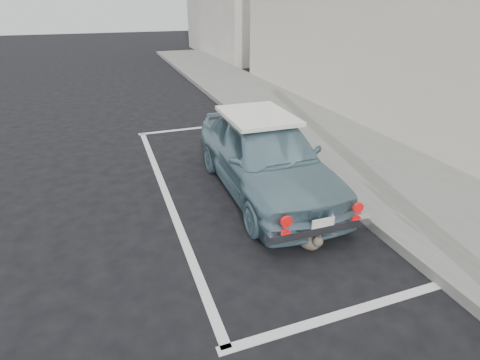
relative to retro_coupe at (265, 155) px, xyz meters
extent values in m
plane|color=black|center=(-0.81, -2.54, -0.69)|extent=(80.00, 80.00, 0.00)
cube|color=slate|center=(2.39, -0.54, -0.62)|extent=(2.80, 40.00, 0.15)
cube|color=black|center=(3.85, 1.46, 0.71)|extent=(0.10, 16.00, 2.40)
cube|color=silver|center=(-0.31, -3.04, -0.69)|extent=(3.00, 0.12, 0.01)
cube|color=silver|center=(-0.31, 3.96, -0.69)|extent=(3.00, 0.12, 0.01)
cube|color=silver|center=(-1.71, 0.46, -0.69)|extent=(0.12, 7.00, 0.01)
imported|color=slate|center=(0.00, 0.00, -0.01)|extent=(1.67, 4.03, 1.37)
cube|color=white|center=(0.01, 0.40, 0.61)|extent=(1.15, 1.54, 0.07)
cube|color=silver|center=(-0.03, -1.95, -0.31)|extent=(1.53, 0.14, 0.12)
cube|color=white|center=(-0.03, -2.00, -0.21)|extent=(0.33, 0.03, 0.17)
cylinder|color=red|center=(-0.56, -1.97, -0.07)|extent=(0.15, 0.04, 0.15)
cylinder|color=red|center=(0.50, -1.99, -0.07)|extent=(0.15, 0.04, 0.15)
cylinder|color=red|center=(-0.56, -1.97, -0.25)|extent=(0.12, 0.04, 0.12)
cylinder|color=red|center=(0.50, -1.99, -0.25)|extent=(0.12, 0.04, 0.12)
ellipsoid|color=brown|center=(-0.12, -1.81, -0.56)|extent=(0.36, 0.44, 0.23)
sphere|color=brown|center=(-0.07, -1.97, -0.48)|extent=(0.15, 0.15, 0.15)
cone|color=brown|center=(-0.11, -1.99, -0.41)|extent=(0.05, 0.05, 0.06)
cone|color=brown|center=(-0.03, -1.96, -0.41)|extent=(0.05, 0.05, 0.06)
cylinder|color=brown|center=(-0.13, -1.61, -0.64)|extent=(0.19, 0.21, 0.03)
camera|label=1|loc=(-2.48, -5.54, 2.46)|focal=28.00mm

